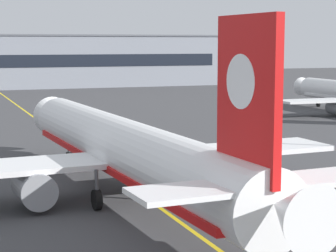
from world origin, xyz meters
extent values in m
cube|color=yellow|center=(0.00, 30.00, 0.00)|extent=(2.41, 179.99, 0.01)
cylinder|color=white|center=(-1.20, 12.84, 3.50)|extent=(6.24, 36.18, 3.80)
cone|color=white|center=(-2.51, 32.10, 3.50)|extent=(3.78, 2.84, 3.61)
cone|color=white|center=(0.12, -6.51, 3.90)|extent=(3.03, 2.99, 2.85)
cube|color=red|center=(-1.20, 12.84, 2.46)|extent=(5.97, 33.30, 0.44)
cube|color=black|center=(-2.38, 30.20, 4.17)|extent=(2.92, 1.29, 0.60)
cube|color=white|center=(-1.24, 13.44, 2.65)|extent=(32.25, 6.97, 0.36)
cylinder|color=gray|center=(-7.36, 12.02, 1.43)|extent=(2.54, 3.75, 2.30)
cylinder|color=black|center=(-7.48, 13.87, 1.43)|extent=(1.96, 0.31, 1.95)
cylinder|color=gray|center=(5.01, 12.87, 1.43)|extent=(2.54, 3.75, 2.30)
cylinder|color=black|center=(4.89, 14.71, 1.43)|extent=(1.96, 0.31, 1.95)
cube|color=red|center=(-0.12, -2.92, 8.05)|extent=(0.73, 4.82, 7.20)
cylinder|color=white|center=(-0.14, -2.62, 8.77)|extent=(0.60, 2.42, 2.40)
cube|color=white|center=(-0.08, -3.52, 4.36)|extent=(11.17, 3.54, 0.24)
cylinder|color=#4C4C51|center=(-2.19, 27.31, 1.48)|extent=(0.24, 0.24, 1.60)
cylinder|color=black|center=(-2.19, 27.31, 0.45)|extent=(0.46, 0.93, 0.90)
cylinder|color=#4C4C51|center=(-3.66, 10.67, 1.77)|extent=(0.24, 0.24, 1.60)
cylinder|color=black|center=(-3.66, 10.67, 0.65)|extent=(0.49, 1.32, 1.30)
cylinder|color=#4C4C51|center=(1.53, 11.02, 1.77)|extent=(0.24, 0.24, 1.60)
cylinder|color=black|center=(1.53, 11.02, 0.65)|extent=(0.49, 1.32, 1.30)
cone|color=white|center=(45.65, 65.79, 3.02)|extent=(3.12, 2.26, 3.11)
cube|color=black|center=(45.67, 64.15, 3.59)|extent=(2.46, 0.96, 0.52)
cylinder|color=black|center=(40.42, 50.38, 1.23)|extent=(1.69, 0.17, 1.68)
cylinder|color=#4C4C51|center=(45.68, 61.65, 1.27)|extent=(0.21, 0.21, 1.38)
cylinder|color=black|center=(45.68, 61.65, 0.39)|extent=(0.35, 0.78, 0.78)
cone|color=orange|center=(-0.23, 28.38, 0.28)|extent=(0.36, 0.36, 0.55)
cylinder|color=white|center=(-0.23, 28.38, 0.30)|extent=(0.23, 0.23, 0.07)
cube|color=orange|center=(-0.23, 28.38, 0.01)|extent=(0.44, 0.44, 0.03)
camera|label=1|loc=(-12.60, -27.43, 10.44)|focal=67.80mm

